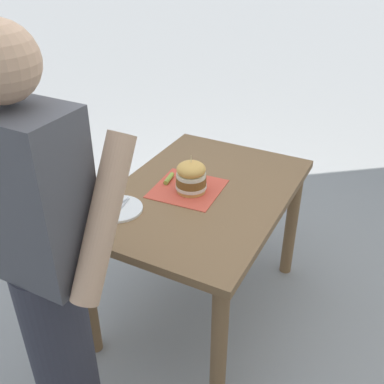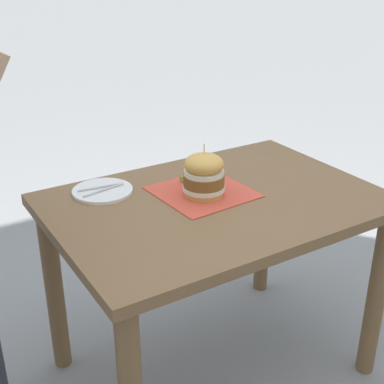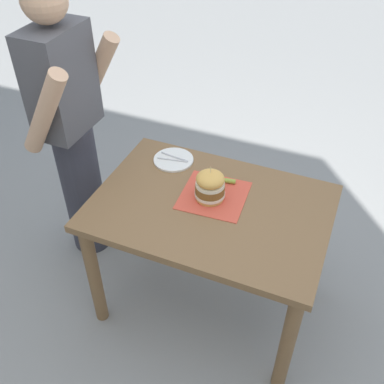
# 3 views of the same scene
# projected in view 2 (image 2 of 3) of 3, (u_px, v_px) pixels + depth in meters

# --- Properties ---
(ground_plane) EXTENTS (80.00, 80.00, 0.00)m
(ground_plane) POSITION_uv_depth(u_px,v_px,m) (213.00, 365.00, 2.21)
(ground_plane) COLOR gray
(patio_table) EXTENTS (0.80, 1.16, 0.76)m
(patio_table) POSITION_uv_depth(u_px,v_px,m) (215.00, 230.00, 1.94)
(patio_table) COLOR brown
(patio_table) RESTS_ON ground
(serving_paper) EXTENTS (0.34, 0.34, 0.00)m
(serving_paper) POSITION_uv_depth(u_px,v_px,m) (203.00, 192.00, 1.94)
(serving_paper) COLOR #D64C38
(serving_paper) RESTS_ON patio_table
(sandwich) EXTENTS (0.15, 0.15, 0.19)m
(sandwich) POSITION_uv_depth(u_px,v_px,m) (204.00, 175.00, 1.88)
(sandwich) COLOR gold
(sandwich) RESTS_ON serving_paper
(pickle_spear) EXTENTS (0.04, 0.10, 0.02)m
(pickle_spear) POSITION_uv_depth(u_px,v_px,m) (191.00, 176.00, 2.04)
(pickle_spear) COLOR #8EA83D
(pickle_spear) RESTS_ON serving_paper
(side_plate_with_forks) EXTENTS (0.22, 0.22, 0.02)m
(side_plate_with_forks) POSITION_uv_depth(u_px,v_px,m) (103.00, 191.00, 1.94)
(side_plate_with_forks) COLOR white
(side_plate_with_forks) RESTS_ON patio_table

